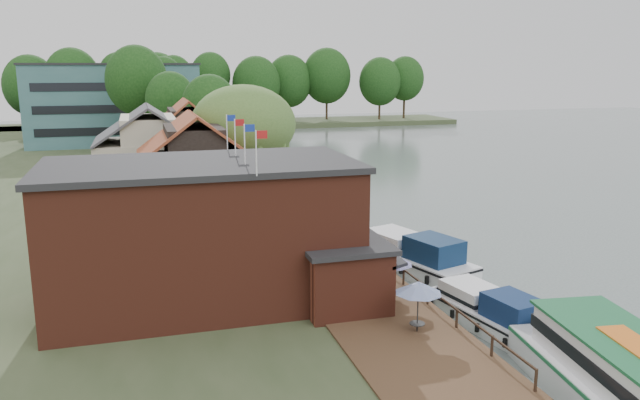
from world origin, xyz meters
TOP-DOWN VIEW (x-y plane):
  - ground at (0.00, 0.00)m, footprint 260.00×260.00m
  - land_bank at (-30.00, 35.00)m, footprint 50.00×140.00m
  - quay_deck at (-8.00, 10.00)m, footprint 6.00×50.00m
  - quay_rail at (-5.30, 10.50)m, footprint 0.20×49.00m
  - pub at (-14.00, -1.00)m, footprint 20.00×11.00m
  - hotel_block at (-22.00, 70.00)m, footprint 25.40×12.40m
  - cottage_a at (-15.00, 14.00)m, footprint 8.60×7.60m
  - cottage_b at (-18.00, 24.00)m, footprint 9.60×8.60m
  - cottage_c at (-14.00, 33.00)m, footprint 7.60×7.60m
  - willow at (-10.50, 19.00)m, footprint 8.60×8.60m
  - umbrella_0 at (-7.22, -7.86)m, footprint 2.15×2.15m
  - umbrella_1 at (-6.75, -3.69)m, footprint 2.17×2.17m
  - umbrella_2 at (-7.13, -1.63)m, footprint 2.32×2.32m
  - umbrella_3 at (-7.12, 2.01)m, footprint 2.11×2.11m
  - umbrella_4 at (-7.30, 7.72)m, footprint 2.20×2.20m
  - cruiser_0 at (-2.47, -6.08)m, footprint 4.50×9.34m
  - cruiser_1 at (-2.50, 3.14)m, footprint 6.46×11.18m
  - cruiser_2 at (-3.19, 13.89)m, footprint 5.63×9.60m
  - cruiser_3 at (-3.21, 24.71)m, footprint 4.67×10.22m
  - swan at (-1.31, -13.99)m, footprint 0.44×0.44m
  - bank_tree_0 at (-10.62, 41.86)m, footprint 6.55×6.55m
  - bank_tree_1 at (-14.64, 49.75)m, footprint 6.29×6.29m
  - bank_tree_2 at (-18.62, 56.67)m, footprint 8.20×8.20m
  - bank_tree_3 at (-14.22, 76.38)m, footprint 6.69×6.69m
  - bank_tree_4 at (-11.95, 86.30)m, footprint 7.09×7.09m
  - bank_tree_5 at (-13.87, 93.14)m, footprint 6.94×6.94m

SIDE VIEW (x-z plane):
  - ground at x=0.00m, z-range 0.00..0.00m
  - swan at x=-1.31m, z-range 0.00..0.44m
  - land_bank at x=-30.00m, z-range 0.00..1.00m
  - quay_deck at x=-8.00m, z-range 1.00..1.10m
  - cruiser_0 at x=-2.47m, z-range 0.00..2.14m
  - cruiser_2 at x=-3.19m, z-range 0.00..2.18m
  - cruiser_3 at x=-3.21m, z-range 0.00..2.38m
  - cruiser_1 at x=-2.50m, z-range 0.00..2.61m
  - quay_rail at x=-5.30m, z-range 1.00..2.00m
  - umbrella_0 at x=-7.22m, z-range 1.10..3.48m
  - umbrella_1 at x=-6.75m, z-range 1.10..3.48m
  - umbrella_2 at x=-7.13m, z-range 1.10..3.48m
  - umbrella_3 at x=-7.12m, z-range 1.10..3.48m
  - umbrella_4 at x=-7.30m, z-range 1.10..3.48m
  - pub at x=-14.00m, z-range 1.00..8.30m
  - cottage_a at x=-15.00m, z-range 1.00..9.50m
  - cottage_b at x=-18.00m, z-range 1.00..9.50m
  - cottage_c at x=-14.00m, z-range 1.00..9.50m
  - willow at x=-10.50m, z-range 1.00..11.43m
  - bank_tree_0 at x=-10.62m, z-range 1.00..11.96m
  - bank_tree_1 at x=-14.64m, z-range 1.00..12.23m
  - hotel_block at x=-22.00m, z-range 1.00..13.30m
  - bank_tree_5 at x=-13.87m, z-range 1.00..13.59m
  - bank_tree_3 at x=-14.22m, z-range 1.00..14.41m
  - bank_tree_4 at x=-11.95m, z-range 1.00..14.77m
  - bank_tree_2 at x=-18.62m, z-range 1.00..15.65m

